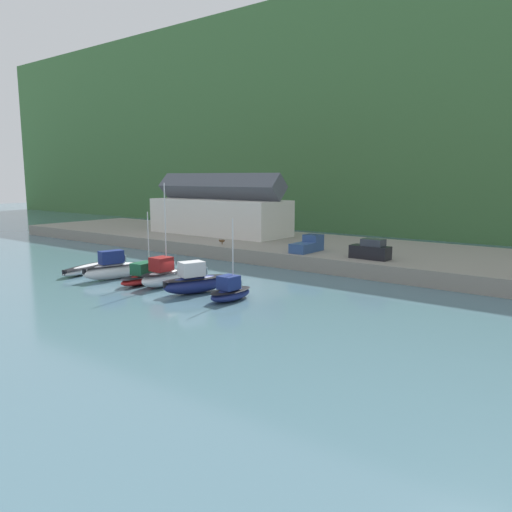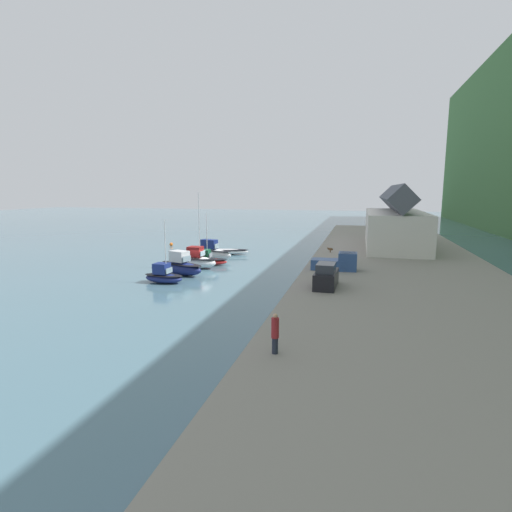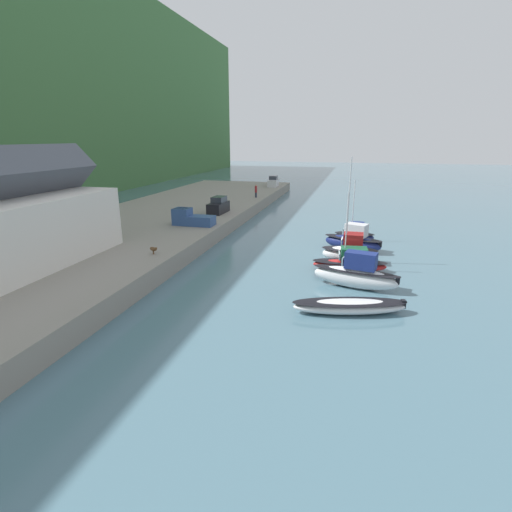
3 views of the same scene
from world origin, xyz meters
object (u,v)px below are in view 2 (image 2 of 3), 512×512
object	(u,v)px
person_on_quay	(275,333)
moored_boat_2	(203,259)
parked_car_0	(326,277)
pickup_truck_0	(338,262)
moored_boat_0	(224,251)
moored_boat_5	(163,276)
moored_boat_4	(181,266)
dog_on_quay	(330,249)
mooring_buoy_0	(171,244)
moored_boat_1	(211,252)
moored_boat_3	(197,260)

from	to	relation	value
person_on_quay	moored_boat_2	bearing A→B (deg)	-151.83
parked_car_0	pickup_truck_0	bearing A→B (deg)	87.56
moored_boat_0	moored_boat_5	bearing A→B (deg)	-14.71
moored_boat_0	person_on_quay	size ratio (longest dim) A/B	3.73
moored_boat_4	moored_boat_5	world-z (taller)	moored_boat_5
moored_boat_2	person_on_quay	size ratio (longest dim) A/B	3.26
dog_on_quay	moored_boat_5	bearing A→B (deg)	153.55
moored_boat_2	moored_boat_5	world-z (taller)	moored_boat_2
moored_boat_5	mooring_buoy_0	size ratio (longest dim) A/B	11.09
moored_boat_1	parked_car_0	bearing A→B (deg)	55.88
moored_boat_0	moored_boat_2	size ratio (longest dim) A/B	1.14
parked_car_0	pickup_truck_0	distance (m)	8.09
moored_boat_0	moored_boat_5	world-z (taller)	moored_boat_5
moored_boat_3	person_on_quay	size ratio (longest dim) A/B	4.57
pickup_truck_0	person_on_quay	size ratio (longest dim) A/B	2.21
moored_boat_4	dog_on_quay	size ratio (longest dim) A/B	7.38
mooring_buoy_0	moored_boat_1	bearing A→B (deg)	46.01
moored_boat_0	pickup_truck_0	bearing A→B (deg)	33.61
dog_on_quay	mooring_buoy_0	world-z (taller)	dog_on_quay
moored_boat_3	parked_car_0	world-z (taller)	moored_boat_3
pickup_truck_0	moored_boat_1	bearing A→B (deg)	-121.33
moored_boat_0	person_on_quay	bearing A→B (deg)	7.99
moored_boat_2	mooring_buoy_0	xyz separation A→B (m)	(-16.08, -12.83, -0.44)
moored_boat_0	dog_on_quay	xyz separation A→B (m)	(4.46, 16.80, 1.62)
moored_boat_1	moored_boat_5	xyz separation A→B (m)	(15.26, 0.32, -0.31)
person_on_quay	mooring_buoy_0	bearing A→B (deg)	-147.97
person_on_quay	moored_boat_3	bearing A→B (deg)	-149.97
moored_boat_2	dog_on_quay	size ratio (longest dim) A/B	7.98
moored_boat_0	person_on_quay	distance (m)	43.15
moored_boat_4	mooring_buoy_0	distance (m)	26.16
moored_boat_1	moored_boat_3	xyz separation A→B (m)	(6.65, 0.64, -0.02)
parked_car_0	moored_boat_3	bearing A→B (deg)	145.36
moored_boat_5	dog_on_quay	world-z (taller)	moored_boat_5
moored_boat_2	moored_boat_4	world-z (taller)	moored_boat_2
moored_boat_3	parked_car_0	bearing A→B (deg)	54.32
moored_boat_5	mooring_buoy_0	bearing A→B (deg)	-152.34
moored_boat_4	moored_boat_0	bearing A→B (deg)	-160.17
moored_boat_5	parked_car_0	size ratio (longest dim) A/B	1.62
moored_boat_4	moored_boat_5	size ratio (longest dim) A/B	0.93
moored_boat_0	dog_on_quay	size ratio (longest dim) A/B	9.13
parked_car_0	moored_boat_2	bearing A→B (deg)	140.72
parked_car_0	moored_boat_4	bearing A→B (deg)	155.80
moored_boat_5	parked_car_0	bearing A→B (deg)	78.94
person_on_quay	mooring_buoy_0	xyz separation A→B (m)	(-46.71, -29.23, -2.45)
person_on_quay	dog_on_quay	bearing A→B (deg)	179.68
moored_boat_1	moored_boat_3	world-z (taller)	moored_boat_3
moored_boat_4	moored_boat_3	bearing A→B (deg)	-163.31
parked_car_0	dog_on_quay	size ratio (longest dim) A/B	4.87
mooring_buoy_0	moored_boat_3	bearing A→B (deg)	34.92
parked_car_0	dog_on_quay	bearing A→B (deg)	95.01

